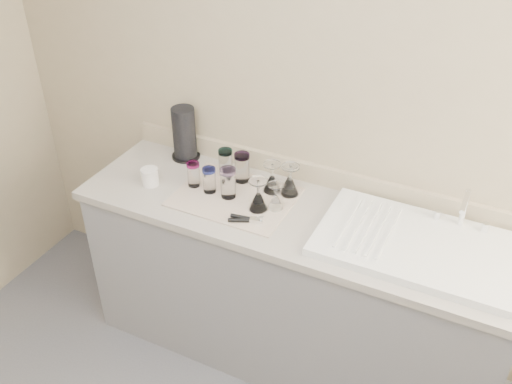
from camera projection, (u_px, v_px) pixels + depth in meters
The scene contains 17 objects.
room_envelope at pixel (105, 262), 1.33m from camera, with size 3.54×3.50×2.52m.
counter_unit at pixel (291, 286), 2.84m from camera, with size 2.06×0.62×0.90m.
sink_unit at pixel (417, 244), 2.38m from camera, with size 0.82×0.50×0.22m.
dish_towel at pixel (235, 197), 2.69m from camera, with size 0.55×0.42×0.01m, color beige.
tumbler_cyan at pixel (226, 162), 2.81m from camera, with size 0.07×0.07×0.14m.
tumbler_purple at pixel (242, 167), 2.76m from camera, with size 0.08×0.08×0.15m.
tumbler_magenta at pixel (194, 174), 2.73m from camera, with size 0.06×0.06×0.12m.
tumbler_blue at pixel (209, 180), 2.69m from camera, with size 0.06×0.06×0.13m.
tumbler_lavender at pixel (228, 183), 2.65m from camera, with size 0.08×0.08×0.15m.
goblet_back_left at pixel (272, 182), 2.70m from camera, with size 0.08×0.08×0.15m.
goblet_back_right at pixel (290, 184), 2.68m from camera, with size 0.09×0.09×0.15m.
goblet_front_left at pixel (258, 199), 2.58m from camera, with size 0.09×0.09×0.16m.
goblet_front_right at pixel (275, 200), 2.59m from camera, with size 0.07×0.07×0.13m.
goblet_extra at pixel (290, 182), 2.71m from camera, with size 0.08×0.08×0.14m.
can_opener at pixel (246, 219), 2.52m from camera, with size 0.15×0.08×0.02m.
white_mug at pixel (150, 176), 2.77m from camera, with size 0.13×0.10×0.09m.
paper_towel_roll at pixel (184, 134), 2.93m from camera, with size 0.15×0.15×0.28m.
Camera 1 is at (0.76, -0.75, 2.43)m, focal length 40.00 mm.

